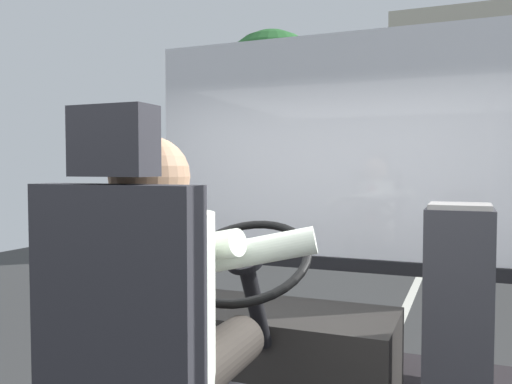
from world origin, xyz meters
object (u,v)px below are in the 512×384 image
(bus_driver, at_px, (163,307))
(steering_console, at_px, (283,346))
(driver_seat, at_px, (139,378))
(fare_box, at_px, (458,323))

(bus_driver, xyz_separation_m, steering_console, (0.00, 1.10, -0.47))
(steering_console, bearing_deg, driver_seat, -90.00)
(steering_console, bearing_deg, bus_driver, -90.00)
(steering_console, distance_m, fare_box, 0.87)
(bus_driver, height_order, steering_console, bus_driver)
(driver_seat, xyz_separation_m, bus_driver, (-0.00, 0.12, 0.17))
(driver_seat, relative_size, steering_console, 1.16)
(steering_console, relative_size, fare_box, 1.13)
(driver_seat, distance_m, steering_console, 1.26)
(bus_driver, distance_m, steering_console, 1.20)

